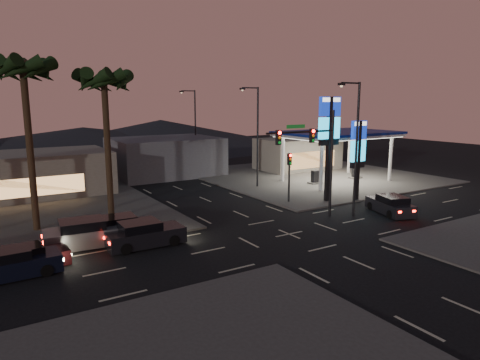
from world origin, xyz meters
TOP-DOWN VIEW (x-y plane):
  - ground at (0.00, 0.00)m, footprint 140.00×140.00m
  - corner_lot_ne at (16.00, 16.00)m, footprint 24.00×24.00m
  - gas_station at (16.00, 12.00)m, footprint 12.20×8.20m
  - convenience_store at (18.00, 21.00)m, footprint 10.00×6.00m
  - pylon_sign_tall at (8.50, 5.50)m, footprint 2.20×0.35m
  - pylon_sign_short at (11.00, 4.50)m, footprint 1.60×0.35m
  - traffic_signal_mast at (3.76, 1.99)m, footprint 6.10×0.39m
  - pedestal_signal at (5.50, 6.98)m, footprint 0.32×0.39m
  - streetlight_near at (6.79, 1.00)m, footprint 2.14×0.25m
  - streetlight_mid at (6.79, 14.00)m, footprint 2.14×0.25m
  - streetlight_far at (6.79, 28.00)m, footprint 2.14×0.25m
  - palm_a at (-9.00, 9.50)m, footprint 4.41×4.41m
  - palm_b at (-14.00, 9.50)m, footprint 4.41×4.41m
  - building_far_west at (-14.00, 22.00)m, footprint 16.00×8.00m
  - building_far_mid at (2.00, 26.00)m, footprint 12.00×9.00m
  - hill_right at (15.00, 60.00)m, footprint 50.00×50.00m
  - hill_center at (0.00, 60.00)m, footprint 60.00×60.00m
  - car_lane_a_front at (-8.88, 2.81)m, footprint 4.77×2.07m
  - car_lane_a_mid at (-15.32, 2.36)m, footprint 4.12×2.03m
  - car_lane_a_rear at (-16.05, 1.77)m, footprint 4.52×2.01m
  - car_lane_b_front at (-11.81, 4.56)m, footprint 5.30×2.53m
  - car_lane_b_mid at (-9.62, 5.00)m, footprint 4.64×2.10m
  - suv_station at (9.98, -0.02)m, footprint 3.10×4.70m

SIDE VIEW (x-z plane):
  - ground at x=0.00m, z-range 0.00..0.00m
  - corner_lot_ne at x=16.00m, z-range 0.00..0.12m
  - car_lane_a_mid at x=-15.32m, z-range -0.05..1.26m
  - car_lane_a_rear at x=-16.05m, z-range -0.05..1.40m
  - suv_station at x=9.98m, z-range -0.05..1.40m
  - car_lane_b_mid at x=-9.62m, z-range -0.05..1.43m
  - car_lane_a_front at x=-8.88m, z-range -0.06..1.49m
  - car_lane_b_front at x=-11.81m, z-range -0.06..1.62m
  - convenience_store at x=18.00m, z-range 0.00..4.00m
  - building_far_west at x=-14.00m, z-range 0.00..4.00m
  - hill_center at x=0.00m, z-range 0.00..4.00m
  - building_far_mid at x=2.00m, z-range 0.00..4.40m
  - hill_right at x=15.00m, z-range 0.00..5.00m
  - pedestal_signal at x=5.50m, z-range 0.77..5.07m
  - pylon_sign_short at x=11.00m, z-range 1.16..8.16m
  - gas_station at x=16.00m, z-range 2.34..7.82m
  - traffic_signal_mast at x=3.76m, z-range 1.23..9.23m
  - streetlight_near at x=6.79m, z-range 0.72..10.72m
  - streetlight_mid at x=6.79m, z-range 0.72..10.72m
  - streetlight_far at x=6.79m, z-range 0.72..10.72m
  - pylon_sign_tall at x=8.50m, z-range 1.89..10.89m
  - palm_a at x=-9.00m, z-range 4.00..14.86m
  - palm_b at x=-14.00m, z-range 4.24..15.70m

